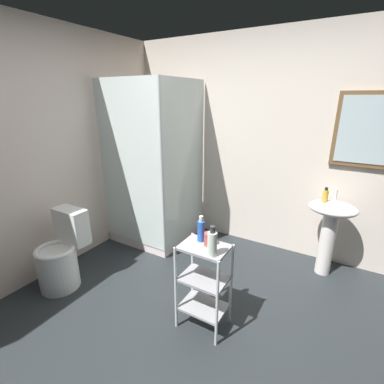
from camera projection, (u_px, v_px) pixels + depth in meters
ground_plane at (192, 345)px, 2.12m from camera, size 4.20×4.20×0.02m
wall_back at (273, 147)px, 3.21m from camera, size 4.20×0.14×2.50m
wall_left at (23, 159)px, 2.60m from camera, size 0.10×4.20×2.50m
shower_stall at (158, 206)px, 3.56m from camera, size 0.92×0.92×2.00m
pedestal_sink at (330, 223)px, 2.81m from camera, size 0.46×0.37×0.81m
sink_faucet at (336, 194)px, 2.82m from camera, size 0.03×0.03×0.10m
toilet at (62, 256)px, 2.71m from camera, size 0.37×0.49×0.76m
storage_cart at (204, 280)px, 2.17m from camera, size 0.38×0.28×0.74m
hand_soap_bottle at (325, 195)px, 2.74m from camera, size 0.05×0.05×0.15m
lotion_bottle_white at (212, 243)px, 1.92m from camera, size 0.07×0.07×0.23m
shampoo_bottle_blue at (201, 230)px, 2.12m from camera, size 0.06×0.06×0.21m
rinse_cup at (209, 239)px, 2.07m from camera, size 0.07×0.07×0.10m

